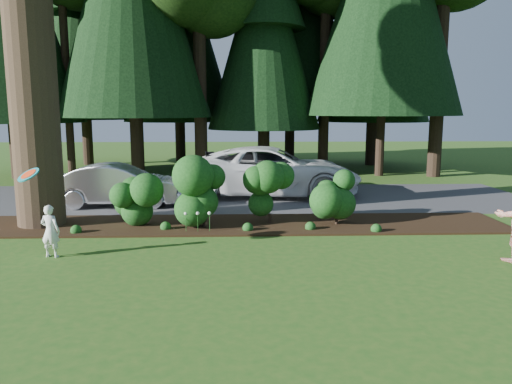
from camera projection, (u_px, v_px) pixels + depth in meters
ground at (203, 261)px, 10.37m from camera, size 80.00×80.00×0.00m
mulch_bed at (211, 225)px, 13.57m from camera, size 16.00×2.50×0.05m
driveway at (218, 198)px, 17.77m from camera, size 22.00×6.00×0.03m
shrub_row at (240, 197)px, 13.36m from camera, size 6.53×1.60×1.61m
lily_cluster at (198, 214)px, 12.65m from camera, size 0.69×0.09×0.57m
car_silver_wagon at (119, 185)px, 16.15m from camera, size 4.16×1.53×1.36m
car_white_suv at (272, 171)px, 18.06m from camera, size 6.70×3.64×1.78m
car_dark_suv at (273, 171)px, 19.34m from camera, size 5.36×2.47×1.52m
child at (50, 231)px, 10.58m from camera, size 0.46×0.35×1.14m
frisbee at (28, 175)px, 10.23m from camera, size 0.51×0.44×0.36m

